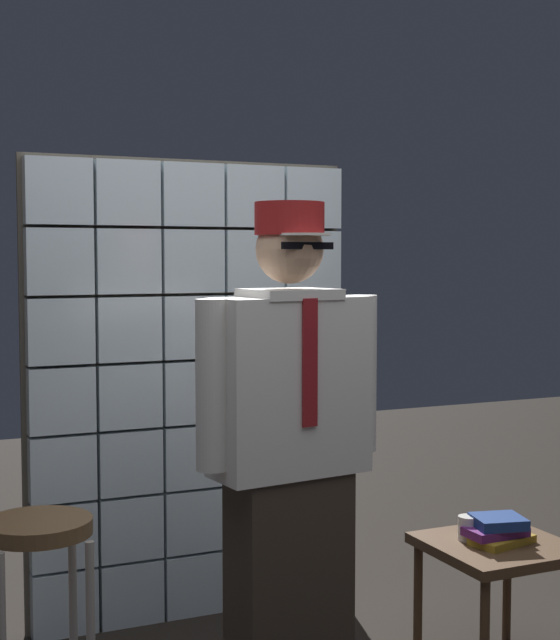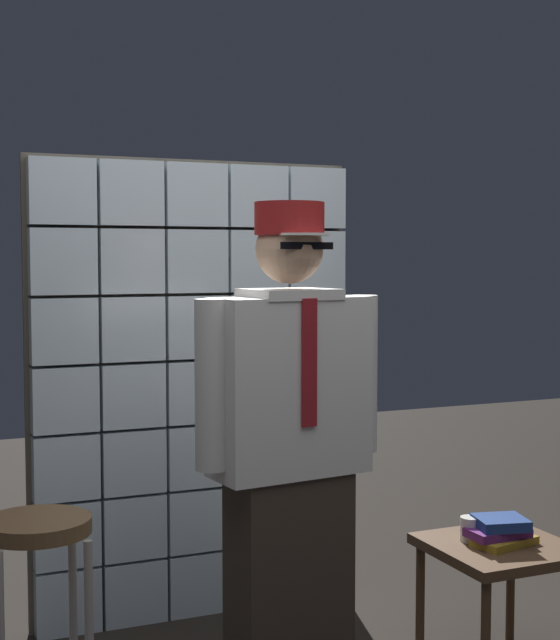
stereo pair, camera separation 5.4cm
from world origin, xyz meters
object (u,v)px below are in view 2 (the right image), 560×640
Objects in this scene: standing_person at (290,453)px; book_stack at (501,531)px; bar_stool at (38,582)px; coffee_mug at (471,529)px; side_table at (500,560)px.

standing_person is 0.95m from book_stack.
standing_person reaches higher than bar_stool.
bar_stool is 6.31× the size of coffee_mug.
bar_stool reaches higher than book_stack.
coffee_mug is (0.80, 0.07, -0.38)m from standing_person.
standing_person is at bearing 179.79° from side_table.
book_stack is (0.88, -0.02, -0.38)m from standing_person.
book_stack is at bearing -120.36° from side_table.
book_stack is (1.73, -0.05, -0.03)m from bar_stool.
bar_stool is 1.73m from book_stack.
coffee_mug is at bearing 1.17° from bar_stool.
coffee_mug is at bearing -2.42° from standing_person.
side_table is 1.92× the size of book_stack.
book_stack is at bearing -1.63° from bar_stool.
book_stack is at bearing -8.26° from standing_person.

